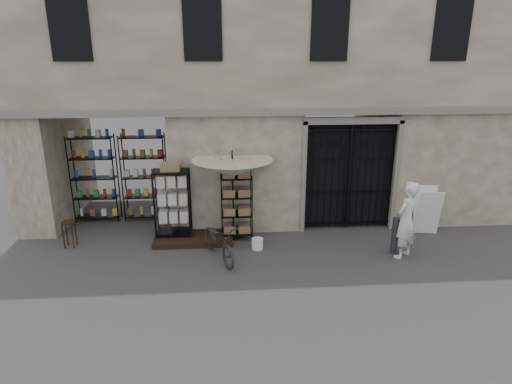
{
  "coord_description": "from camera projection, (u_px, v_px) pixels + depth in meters",
  "views": [
    {
      "loc": [
        -1.57,
        -8.67,
        4.59
      ],
      "look_at": [
        -0.8,
        1.4,
        1.35
      ],
      "focal_mm": 30.0,
      "sensor_mm": 36.0,
      "label": 1
    }
  ],
  "objects": [
    {
      "name": "shop_shelving",
      "position": [
        120.0,
        178.0,
        12.16
      ],
      "size": [
        2.7,
        0.5,
        2.5
      ],
      "primitive_type": "cube",
      "color": "black",
      "rests_on": "ground"
    },
    {
      "name": "market_umbrella",
      "position": [
        232.0,
        163.0,
        10.51
      ],
      "size": [
        2.0,
        2.03,
        2.85
      ],
      "rotation": [
        0.0,
        0.0,
        0.16
      ],
      "color": "black",
      "rests_on": "ground"
    },
    {
      "name": "wire_rack",
      "position": [
        237.0,
        207.0,
        11.01
      ],
      "size": [
        0.87,
        0.71,
        1.76
      ],
      "rotation": [
        0.0,
        0.0,
        0.22
      ],
      "color": "black",
      "rests_on": "ground"
    },
    {
      "name": "main_building",
      "position": [
        277.0,
        58.0,
        12.17
      ],
      "size": [
        14.0,
        4.0,
        9.0
      ],
      "primitive_type": "cube",
      "color": "#B7AD95",
      "rests_on": "ground"
    },
    {
      "name": "bicycle",
      "position": [
        219.0,
        258.0,
        10.11
      ],
      "size": [
        0.9,
        1.05,
        1.7
      ],
      "primitive_type": "imported",
      "rotation": [
        0.0,
        0.0,
        0.41
      ],
      "color": "black",
      "rests_on": "ground"
    },
    {
      "name": "white_bucket",
      "position": [
        257.0,
        244.0,
        10.58
      ],
      "size": [
        0.34,
        0.34,
        0.27
      ],
      "primitive_type": "cylinder",
      "rotation": [
        0.0,
        0.0,
        -0.21
      ],
      "color": "white",
      "rests_on": "ground"
    },
    {
      "name": "shopkeeper",
      "position": [
        402.0,
        256.0,
        10.22
      ],
      "size": [
        1.71,
        1.87,
        0.45
      ],
      "primitive_type": "imported",
      "rotation": [
        0.0,
        0.0,
        3.83
      ],
      "color": "silver",
      "rests_on": "ground"
    },
    {
      "name": "display_cabinet",
      "position": [
        173.0,
        206.0,
        10.89
      ],
      "size": [
        0.97,
        0.75,
        1.85
      ],
      "rotation": [
        0.0,
        0.0,
        -0.3
      ],
      "color": "black",
      "rests_on": "step_platform"
    },
    {
      "name": "steel_bollard",
      "position": [
        395.0,
        236.0,
        10.26
      ],
      "size": [
        0.18,
        0.18,
        0.91
      ],
      "primitive_type": "cylinder",
      "rotation": [
        0.0,
        0.0,
        -0.11
      ],
      "color": "#43474E",
      "rests_on": "ground"
    },
    {
      "name": "ground",
      "position": [
        296.0,
        266.0,
        9.74
      ],
      "size": [
        80.0,
        80.0,
        0.0
      ],
      "primitive_type": "plane",
      "color": "black",
      "rests_on": "ground"
    },
    {
      "name": "wooden_stool",
      "position": [
        69.0,
        233.0,
        10.64
      ],
      "size": [
        0.4,
        0.4,
        0.67
      ],
      "rotation": [
        0.0,
        0.0,
        -0.31
      ],
      "color": "black",
      "rests_on": "ground"
    },
    {
      "name": "step_platform",
      "position": [
        194.0,
        239.0,
        11.02
      ],
      "size": [
        2.0,
        0.9,
        0.15
      ],
      "primitive_type": "cube",
      "color": "black",
      "rests_on": "ground"
    },
    {
      "name": "iron_gate",
      "position": [
        347.0,
        175.0,
        11.58
      ],
      "size": [
        2.5,
        0.21,
        3.0
      ],
      "color": "black",
      "rests_on": "ground"
    },
    {
      "name": "shop_recess",
      "position": [
        117.0,
        174.0,
        11.62
      ],
      "size": [
        3.0,
        1.7,
        3.0
      ],
      "primitive_type": "cube",
      "color": "black",
      "rests_on": "ground"
    },
    {
      "name": "easel_sign",
      "position": [
        427.0,
        211.0,
        11.38
      ],
      "size": [
        0.7,
        0.77,
        1.24
      ],
      "rotation": [
        0.0,
        0.0,
        -0.18
      ],
      "color": "silver",
      "rests_on": "ground"
    }
  ]
}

